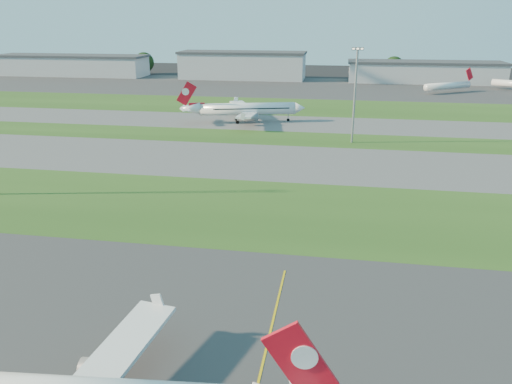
# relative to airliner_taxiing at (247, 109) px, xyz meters

# --- Properties ---
(grass_strip_a) EXTENTS (300.00, 34.00, 0.01)m
(grass_strip_a) POSITION_rel_airliner_taxiing_xyz_m (19.46, -79.74, -4.30)
(grass_strip_a) COLOR #244617
(grass_strip_a) RESTS_ON ground
(taxiway_a) EXTENTS (300.00, 32.00, 0.01)m
(taxiway_a) POSITION_rel_airliner_taxiing_xyz_m (19.46, -46.74, -4.30)
(taxiway_a) COLOR #515154
(taxiway_a) RESTS_ON ground
(grass_strip_b) EXTENTS (300.00, 18.00, 0.01)m
(grass_strip_b) POSITION_rel_airliner_taxiing_xyz_m (19.46, -21.74, -4.30)
(grass_strip_b) COLOR #244617
(grass_strip_b) RESTS_ON ground
(taxiway_b) EXTENTS (300.00, 26.00, 0.01)m
(taxiway_b) POSITION_rel_airliner_taxiing_xyz_m (19.46, 0.26, -4.30)
(taxiway_b) COLOR #515154
(taxiway_b) RESTS_ON ground
(grass_strip_c) EXTENTS (300.00, 40.00, 0.01)m
(grass_strip_c) POSITION_rel_airliner_taxiing_xyz_m (19.46, 33.26, -4.30)
(grass_strip_c) COLOR #244617
(grass_strip_c) RESTS_ON ground
(apron_far) EXTENTS (400.00, 80.00, 0.01)m
(apron_far) POSITION_rel_airliner_taxiing_xyz_m (19.46, 93.26, -4.30)
(apron_far) COLOR #333335
(apron_far) RESTS_ON ground
(airliner_taxiing) EXTENTS (38.38, 32.24, 12.26)m
(airliner_taxiing) POSITION_rel_airliner_taxiing_xyz_m (0.00, 0.00, 0.00)
(airliner_taxiing) COLOR white
(airliner_taxiing) RESTS_ON ground
(mini_jet_near) EXTENTS (24.57, 17.61, 9.48)m
(mini_jet_near) POSITION_rel_airliner_taxiing_xyz_m (79.49, 83.60, -1.02)
(mini_jet_near) COLOR white
(mini_jet_near) RESTS_ON ground
(light_mast_centre) EXTENTS (3.20, 0.70, 25.80)m
(light_mast_centre) POSITION_rel_airliner_taxiing_xyz_m (34.46, -23.74, 10.51)
(light_mast_centre) COLOR gray
(light_mast_centre) RESTS_ON ground
(hangar_far_west) EXTENTS (91.80, 23.00, 12.20)m
(hangar_far_west) POSITION_rel_airliner_taxiing_xyz_m (-130.54, 123.26, 1.83)
(hangar_far_west) COLOR #9DA0A5
(hangar_far_west) RESTS_ON ground
(hangar_west) EXTENTS (71.40, 23.00, 15.20)m
(hangar_west) POSITION_rel_airliner_taxiing_xyz_m (-25.54, 123.26, 3.33)
(hangar_west) COLOR #9DA0A5
(hangar_west) RESTS_ON ground
(hangar_east) EXTENTS (81.60, 23.00, 11.20)m
(hangar_east) POSITION_rel_airliner_taxiing_xyz_m (74.46, 123.26, 1.33)
(hangar_east) COLOR #9DA0A5
(hangar_east) RESTS_ON ground
(tree_far_west) EXTENTS (11.00, 11.00, 12.00)m
(tree_far_west) POSITION_rel_airliner_taxiing_xyz_m (-170.54, 136.26, 2.18)
(tree_far_west) COLOR black
(tree_far_west) RESTS_ON ground
(tree_west) EXTENTS (12.10, 12.10, 13.20)m
(tree_west) POSITION_rel_airliner_taxiing_xyz_m (-90.54, 138.26, 2.83)
(tree_west) COLOR black
(tree_west) RESTS_ON ground
(tree_mid_west) EXTENTS (9.90, 9.90, 10.80)m
(tree_mid_west) POSITION_rel_airliner_taxiing_xyz_m (-0.54, 134.26, 1.53)
(tree_mid_west) COLOR black
(tree_mid_west) RESTS_ON ground
(tree_mid_east) EXTENTS (11.55, 11.55, 12.60)m
(tree_mid_east) POSITION_rel_airliner_taxiing_xyz_m (59.46, 137.26, 2.51)
(tree_mid_east) COLOR black
(tree_mid_east) RESTS_ON ground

